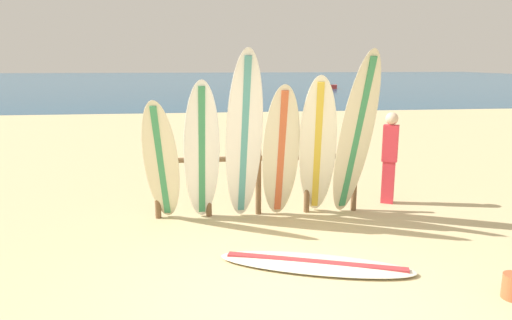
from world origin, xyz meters
name	(u,v)px	position (x,y,z in m)	size (l,w,h in m)	color
ground_plane	(295,308)	(0.00, 0.00, 0.00)	(120.00, 120.00, 0.00)	#CCB784
ocean_water	(204,80)	(0.00, 58.00, 0.00)	(120.00, 80.00, 0.01)	navy
surfboard_rack	(258,174)	(0.02, 2.92, 0.65)	(3.24, 0.09, 1.06)	brown
surfboard_leaning_far_left	(161,162)	(-1.44, 2.60, 0.95)	(0.60, 0.90, 1.90)	beige
surfboard_leaning_left	(202,152)	(-0.86, 2.66, 1.08)	(0.57, 0.65, 2.15)	white
surfboard_leaning_center_left	(244,139)	(-0.24, 2.51, 1.29)	(0.59, 0.89, 2.58)	white
surfboard_leaning_center	(281,153)	(0.32, 2.64, 1.04)	(0.57, 0.63, 2.08)	beige
surfboard_leaning_center_right	(317,148)	(0.87, 2.56, 1.11)	(0.75, 1.10, 2.22)	white
surfboard_leaning_right	(356,136)	(1.44, 2.53, 1.29)	(0.72, 0.94, 2.57)	beige
surfboard_lying_on_sand	(315,264)	(0.44, 0.90, 0.03)	(2.38, 1.33, 0.08)	silver
beachgoer_standing	(390,154)	(2.30, 3.23, 0.86)	(0.30, 0.26, 1.56)	#D8333F
small_boat_offshore	(324,86)	(10.27, 36.31, 0.26)	(2.40, 1.46, 0.71)	#B22D28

